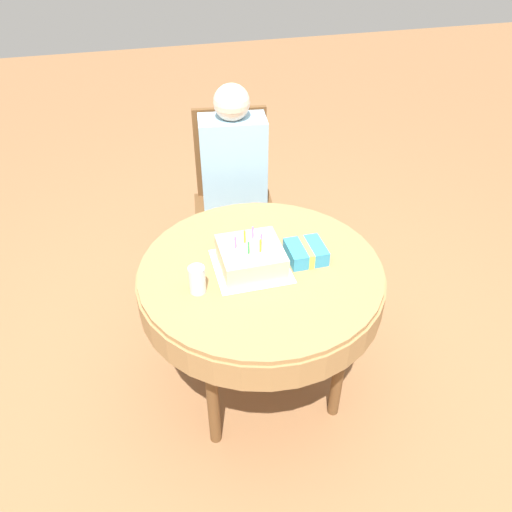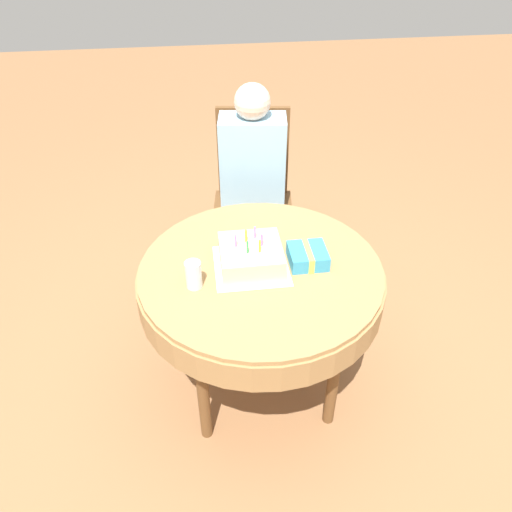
# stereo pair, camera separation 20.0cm
# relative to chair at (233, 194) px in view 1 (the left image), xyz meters

# --- Properties ---
(ground_plane) EXTENTS (12.00, 12.00, 0.00)m
(ground_plane) POSITION_rel_chair_xyz_m (-0.08, -0.88, -0.53)
(ground_plane) COLOR #8C603D
(dining_table) EXTENTS (1.02, 1.02, 0.70)m
(dining_table) POSITION_rel_chair_xyz_m (-0.08, -0.88, 0.09)
(dining_table) COLOR #9E7547
(dining_table) RESTS_ON ground_plane
(chair) EXTENTS (0.50, 0.50, 0.99)m
(chair) POSITION_rel_chair_xyz_m (0.00, 0.00, 0.00)
(chair) COLOR brown
(chair) RESTS_ON ground_plane
(person) EXTENTS (0.36, 0.32, 1.18)m
(person) POSITION_rel_chair_xyz_m (-0.01, -0.10, 0.18)
(person) COLOR beige
(person) RESTS_ON ground_plane
(napkin) EXTENTS (0.30, 0.30, 0.00)m
(napkin) POSITION_rel_chair_xyz_m (-0.12, -0.87, 0.18)
(napkin) COLOR white
(napkin) RESTS_ON dining_table
(birthday_cake) EXTENTS (0.25, 0.25, 0.15)m
(birthday_cake) POSITION_rel_chair_xyz_m (-0.12, -0.87, 0.23)
(birthday_cake) COLOR beige
(birthday_cake) RESTS_ON dining_table
(drinking_glass) EXTENTS (0.06, 0.06, 0.11)m
(drinking_glass) POSITION_rel_chair_xyz_m (-0.35, -0.97, 0.24)
(drinking_glass) COLOR silver
(drinking_glass) RESTS_ON dining_table
(gift_box) EXTENTS (0.15, 0.16, 0.07)m
(gift_box) POSITION_rel_chair_xyz_m (0.12, -0.88, 0.21)
(gift_box) COLOR teal
(gift_box) RESTS_ON dining_table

